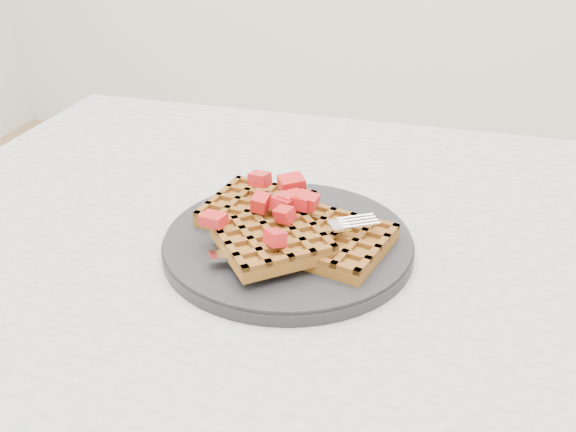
# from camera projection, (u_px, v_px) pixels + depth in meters

# --- Properties ---
(table) EXTENTS (1.20, 0.80, 0.75)m
(table) POSITION_uv_depth(u_px,v_px,m) (403.00, 353.00, 0.70)
(table) COLOR silver
(table) RESTS_ON ground
(plate) EXTENTS (0.26, 0.26, 0.02)m
(plate) POSITION_uv_depth(u_px,v_px,m) (288.00, 243.00, 0.67)
(plate) COLOR black
(plate) RESTS_ON table
(waffles) EXTENTS (0.21, 0.20, 0.03)m
(waffles) POSITION_uv_depth(u_px,v_px,m) (287.00, 229.00, 0.65)
(waffles) COLOR #935C1F
(waffles) RESTS_ON plate
(strawberry_pile) EXTENTS (0.15, 0.15, 0.02)m
(strawberry_pile) POSITION_uv_depth(u_px,v_px,m) (288.00, 204.00, 0.64)
(strawberry_pile) COLOR maroon
(strawberry_pile) RESTS_ON waffles
(fork) EXTENTS (0.17, 0.11, 0.02)m
(fork) POSITION_uv_depth(u_px,v_px,m) (307.00, 246.00, 0.63)
(fork) COLOR silver
(fork) RESTS_ON plate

